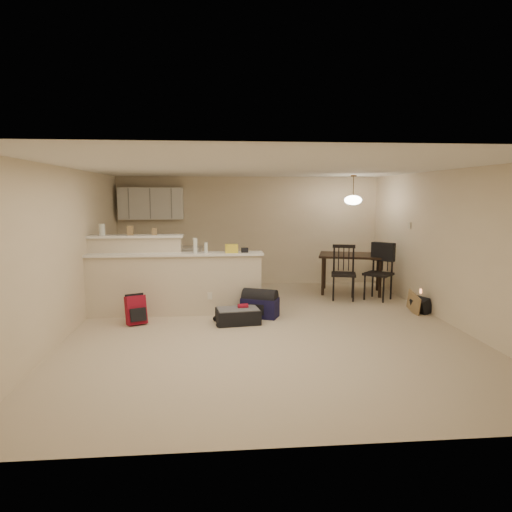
{
  "coord_description": "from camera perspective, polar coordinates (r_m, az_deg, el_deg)",
  "views": [
    {
      "loc": [
        -0.8,
        -7.02,
        2.1
      ],
      "look_at": [
        -0.1,
        0.7,
        1.05
      ],
      "focal_mm": 32.0,
      "sensor_mm": 36.0,
      "label": 1
    }
  ],
  "objects": [
    {
      "name": "red_backpack",
      "position": [
        7.72,
        -14.78,
        -6.54
      ],
      "size": [
        0.36,
        0.31,
        0.47
      ],
      "primitive_type": "cube",
      "rotation": [
        0.0,
        0.0,
        0.43
      ],
      "color": "maroon",
      "rests_on": "ground"
    },
    {
      "name": "thermostat",
      "position": [
        9.39,
        18.64,
        3.65
      ],
      "size": [
        0.02,
        0.12,
        0.12
      ],
      "primitive_type": "cube",
      "color": "beige",
      "rests_on": "room"
    },
    {
      "name": "dining_table",
      "position": [
        9.92,
        11.83,
        -0.37
      ],
      "size": [
        1.53,
        1.23,
        0.83
      ],
      "rotation": [
        0.0,
        0.0,
        -0.28
      ],
      "color": "black",
      "rests_on": "ground"
    },
    {
      "name": "small_box",
      "position": [
        8.24,
        -12.6,
        3.0
      ],
      "size": [
        0.08,
        0.06,
        0.12
      ],
      "primitive_type": "cube",
      "color": "#98794E",
      "rests_on": "breakfast_bar"
    },
    {
      "name": "black_daypack",
      "position": [
        8.69,
        19.93,
        -5.86
      ],
      "size": [
        0.31,
        0.35,
        0.26
      ],
      "primitive_type": "cube",
      "rotation": [
        0.0,
        0.0,
        1.96
      ],
      "color": "black",
      "rests_on": "ground"
    },
    {
      "name": "navy_duffel",
      "position": [
        7.91,
        0.5,
        -6.43
      ],
      "size": [
        0.7,
        0.55,
        0.34
      ],
      "primitive_type": "cube",
      "rotation": [
        0.0,
        0.0,
        -0.41
      ],
      "color": "#14123B",
      "rests_on": "ground"
    },
    {
      "name": "kitchen_counter",
      "position": [
        10.41,
        -11.73,
        -1.56
      ],
      "size": [
        1.8,
        0.6,
        0.9
      ],
      "primitive_type": "cube",
      "color": "white",
      "rests_on": "ground"
    },
    {
      "name": "pouch",
      "position": [
        8.0,
        -1.42,
        0.74
      ],
      "size": [
        0.12,
        0.1,
        0.08
      ],
      "primitive_type": "cube",
      "color": "#98794E",
      "rests_on": "breakfast_bar"
    },
    {
      "name": "room",
      "position": [
        7.12,
        1.31,
        0.85
      ],
      "size": [
        7.0,
        7.02,
        2.5
      ],
      "color": "beige",
      "rests_on": "ground"
    },
    {
      "name": "dining_chair_far",
      "position": [
        9.42,
        15.05,
        -1.98
      ],
      "size": [
        0.67,
        0.67,
        1.11
      ],
      "primitive_type": null,
      "rotation": [
        0.0,
        0.0,
        -0.76
      ],
      "color": "black",
      "rests_on": "ground"
    },
    {
      "name": "cardboard_sheet",
      "position": [
        8.62,
        19.1,
        -5.59
      ],
      "size": [
        0.03,
        0.47,
        0.36
      ],
      "primitive_type": "cube",
      "rotation": [
        0.0,
        0.0,
        1.58
      ],
      "color": "#98794E",
      "rests_on": "ground"
    },
    {
      "name": "jar",
      "position": [
        8.4,
        -18.69,
        3.14
      ],
      "size": [
        0.1,
        0.1,
        0.2
      ],
      "primitive_type": "cylinder",
      "color": "silver",
      "rests_on": "breakfast_bar"
    },
    {
      "name": "bottle_b",
      "position": [
        7.98,
        -6.27,
        1.04
      ],
      "size": [
        0.06,
        0.06,
        0.18
      ],
      "primitive_type": "cylinder",
      "color": "silver",
      "rests_on": "breakfast_bar"
    },
    {
      "name": "pendant_lamp",
      "position": [
        9.82,
        12.04,
        6.91
      ],
      "size": [
        0.36,
        0.36,
        0.62
      ],
      "color": "brown",
      "rests_on": "room"
    },
    {
      "name": "upper_cabinets",
      "position": [
        10.44,
        -12.97,
        6.43
      ],
      "size": [
        1.4,
        0.34,
        0.7
      ],
      "primitive_type": "cube",
      "color": "white",
      "rests_on": "room"
    },
    {
      "name": "breakfast_bar",
      "position": [
        8.2,
        -11.82,
        -2.94
      ],
      "size": [
        3.08,
        0.58,
        1.39
      ],
      "color": "beige",
      "rests_on": "ground"
    },
    {
      "name": "bottle_a",
      "position": [
        7.98,
        -7.59,
        1.31
      ],
      "size": [
        0.07,
        0.07,
        0.26
      ],
      "primitive_type": "cylinder",
      "color": "silver",
      "rests_on": "breakfast_bar"
    },
    {
      "name": "dining_chair_near",
      "position": [
        9.29,
        10.89,
        -2.06
      ],
      "size": [
        0.58,
        0.56,
        1.09
      ],
      "primitive_type": null,
      "rotation": [
        0.0,
        0.0,
        -0.26
      ],
      "color": "black",
      "rests_on": "ground"
    },
    {
      "name": "cereal_box",
      "position": [
        8.3,
        -15.46,
        3.08
      ],
      "size": [
        0.1,
        0.07,
        0.16
      ],
      "primitive_type": "cube",
      "color": "#98794E",
      "rests_on": "breakfast_bar"
    },
    {
      "name": "bag_lump",
      "position": [
        7.98,
        -3.07,
        0.94
      ],
      "size": [
        0.22,
        0.18,
        0.14
      ],
      "primitive_type": "cube",
      "color": "#98794E",
      "rests_on": "breakfast_bar"
    },
    {
      "name": "suitcase",
      "position": [
        7.54,
        -2.27,
        -7.53
      ],
      "size": [
        0.75,
        0.54,
        0.23
      ],
      "primitive_type": "cube",
      "rotation": [
        0.0,
        0.0,
        0.13
      ],
      "color": "black",
      "rests_on": "ground"
    }
  ]
}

